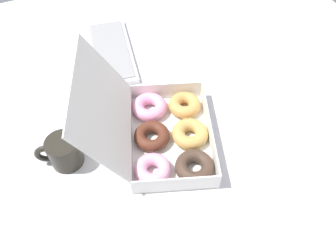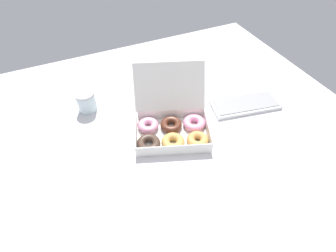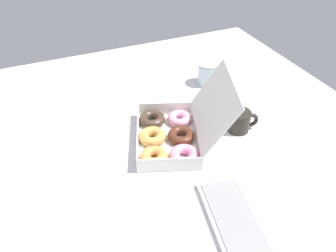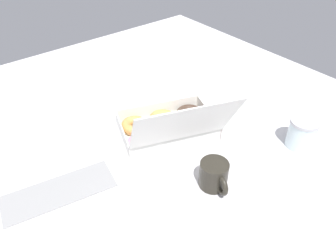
{
  "view_description": "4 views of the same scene",
  "coord_description": "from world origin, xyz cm",
  "px_view_note": "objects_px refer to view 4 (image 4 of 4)",
  "views": [
    {
      "loc": [
        -54.42,
        26.88,
        76.49
      ],
      "look_at": [
        -3.58,
        3.94,
        5.72
      ],
      "focal_mm": 35.0,
      "sensor_mm": 36.0,
      "label": 1
    },
    {
      "loc": [
        -39.01,
        -69.55,
        91.42
      ],
      "look_at": [
        -5.5,
        5.25,
        5.55
      ],
      "focal_mm": 28.0,
      "sensor_mm": 36.0,
      "label": 2
    },
    {
      "loc": [
        83.34,
        -33.46,
        82.64
      ],
      "look_at": [
        -5.76,
        4.49,
        5.59
      ],
      "focal_mm": 35.0,
      "sensor_mm": 36.0,
      "label": 3
    },
    {
      "loc": [
        54.34,
        76.94,
        75.81
      ],
      "look_at": [
        -4.54,
        3.5,
        2.86
      ],
      "focal_mm": 35.0,
      "sensor_mm": 36.0,
      "label": 4
    }
  ],
  "objects_px": {
    "coffee_mug": "(214,175)",
    "donut_box": "(168,128)",
    "keyboard": "(60,194)",
    "glass_jar": "(302,133)"
  },
  "relations": [
    {
      "from": "coffee_mug",
      "to": "donut_box",
      "type": "bearing_deg",
      "value": -99.01
    },
    {
      "from": "donut_box",
      "to": "glass_jar",
      "type": "height_order",
      "value": "donut_box"
    },
    {
      "from": "donut_box",
      "to": "glass_jar",
      "type": "xyz_separation_m",
      "value": [
        -0.32,
        0.33,
        0.02
      ]
    },
    {
      "from": "donut_box",
      "to": "keyboard",
      "type": "xyz_separation_m",
      "value": [
        0.43,
        0.02,
        -0.02
      ]
    },
    {
      "from": "donut_box",
      "to": "keyboard",
      "type": "relative_size",
      "value": 1.17
    },
    {
      "from": "coffee_mug",
      "to": "keyboard",
      "type": "bearing_deg",
      "value": -33.35
    },
    {
      "from": "coffee_mug",
      "to": "glass_jar",
      "type": "xyz_separation_m",
      "value": [
        -0.37,
        0.05,
        0.01
      ]
    },
    {
      "from": "glass_jar",
      "to": "coffee_mug",
      "type": "bearing_deg",
      "value": -8.34
    },
    {
      "from": "donut_box",
      "to": "coffee_mug",
      "type": "relative_size",
      "value": 3.57
    },
    {
      "from": "keyboard",
      "to": "glass_jar",
      "type": "relative_size",
      "value": 3.47
    }
  ]
}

